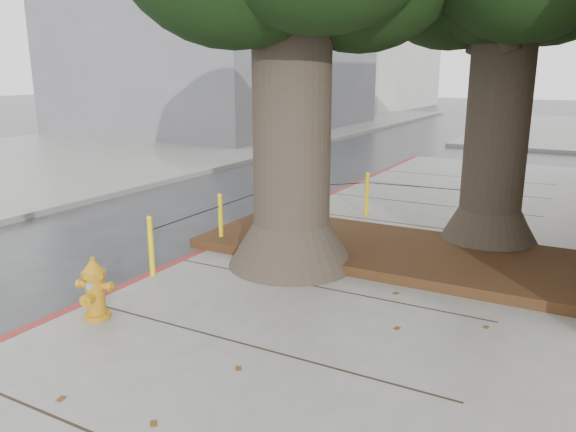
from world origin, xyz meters
name	(u,v)px	position (x,y,z in m)	size (l,w,h in m)	color
ground	(206,345)	(0.00, 0.00, 0.00)	(140.00, 140.00, 0.00)	#28282B
sidewalk_opposite	(70,155)	(-14.00, 10.00, 0.07)	(14.00, 60.00, 0.15)	slate
curb_red	(200,256)	(-2.00, 2.50, 0.07)	(0.14, 26.00, 0.16)	maroon
planter_bed	(387,250)	(0.90, 3.90, 0.23)	(6.40, 2.60, 0.16)	black
building_far_grey	(224,19)	(-15.00, 22.00, 6.00)	(12.00, 16.00, 12.00)	slate
building_far_white	(352,23)	(-17.00, 45.00, 7.50)	(12.00, 18.00, 15.00)	silver
bollard_ring	(307,208)	(-0.87, 4.38, 0.66)	(3.79, 5.39, 0.95)	yellow
fire_hydrant	(95,289)	(-1.48, -0.30, 0.54)	(0.43, 0.42, 0.81)	orange
car_dark	(275,125)	(-9.96, 18.88, 0.67)	(1.88, 4.64, 1.35)	black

